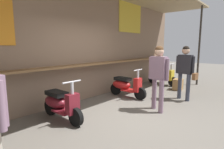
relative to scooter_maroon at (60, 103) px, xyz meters
name	(u,v)px	position (x,y,z in m)	size (l,w,h in m)	color
ground_plane	(130,115)	(1.30, -1.08, -0.39)	(32.68, 32.68, 0.00)	#605B54
market_stall_facade	(80,36)	(1.29, 0.79, 1.60)	(11.67, 2.41, 3.62)	#7F6651
scooter_maroon	(60,103)	(0.00, 0.00, 0.00)	(0.46, 1.40, 0.97)	maroon
scooter_red	(125,85)	(2.55, 0.00, 0.00)	(0.46, 1.40, 0.97)	red
scooter_yellow	(161,76)	(5.20, 0.00, 0.00)	(0.50, 1.40, 0.97)	gold
shopper_with_handbag	(185,67)	(3.48, -1.62, 0.65)	(0.27, 0.67, 1.70)	#383D4C
shopper_browsing	(158,71)	(2.01, -1.45, 0.66)	(0.31, 0.58, 1.70)	gray
merchandise_crate	(178,84)	(4.70, -0.97, -0.18)	(0.41, 0.33, 0.42)	olive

